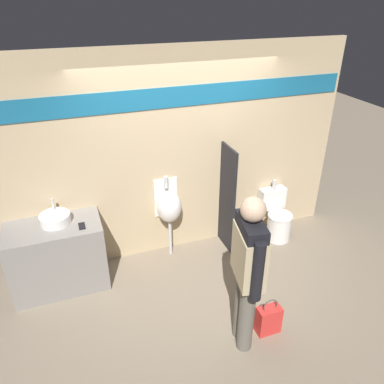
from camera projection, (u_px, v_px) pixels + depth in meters
ground_plane at (196, 268)px, 4.91m from camera, size 16.00×16.00×0.00m
display_wall at (180, 155)px, 4.75m from camera, size 4.49×0.07×2.70m
sink_counter at (58, 257)px, 4.44m from camera, size 1.08×0.59×0.86m
sink_basin at (55, 219)px, 4.27m from camera, size 0.34×0.34×0.25m
cell_phone at (82, 226)px, 4.23m from camera, size 0.07×0.14×0.01m
divider_near_counter at (227, 199)px, 5.01m from camera, size 0.03×0.45×1.49m
urinal_near_counter at (169, 206)px, 4.83m from camera, size 0.33×0.31×1.14m
toilet at (277, 218)px, 5.41m from camera, size 0.39×0.52×0.84m
person_in_vest at (248, 265)px, 3.44m from camera, size 0.30×0.59×1.70m
shopping_bag at (268, 319)px, 3.93m from camera, size 0.25×0.14×0.44m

